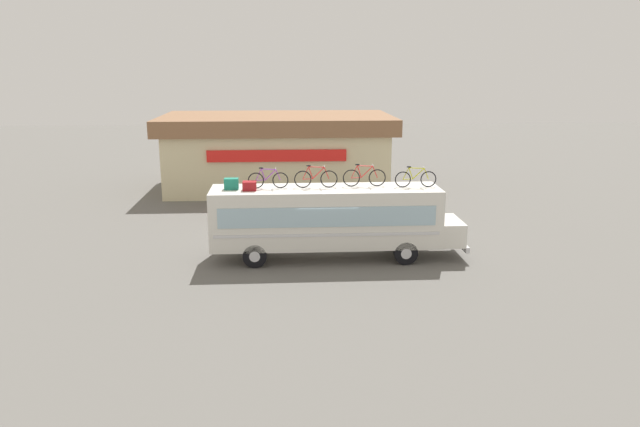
% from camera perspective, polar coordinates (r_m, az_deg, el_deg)
% --- Properties ---
extents(ground_plane, '(120.00, 120.00, 0.00)m').
position_cam_1_polar(ground_plane, '(26.11, 0.52, -4.20)').
color(ground_plane, '#605E59').
extents(bus, '(10.74, 2.44, 3.07)m').
position_cam_1_polar(bus, '(25.63, 0.98, -0.38)').
color(bus, silver).
rests_on(bus, ground).
extents(luggage_bag_1, '(0.58, 0.41, 0.46)m').
position_cam_1_polar(luggage_bag_1, '(25.30, -8.33, 2.77)').
color(luggage_bag_1, '#1E7F66').
rests_on(luggage_bag_1, bus).
extents(luggage_bag_2, '(0.55, 0.49, 0.37)m').
position_cam_1_polar(luggage_bag_2, '(25.02, -6.64, 2.60)').
color(luggage_bag_2, maroon).
rests_on(luggage_bag_2, bus).
extents(rooftop_bicycle_1, '(1.68, 0.44, 0.89)m').
position_cam_1_polar(rooftop_bicycle_1, '(25.31, -4.91, 3.20)').
color(rooftop_bicycle_1, black).
rests_on(rooftop_bicycle_1, bus).
extents(rooftop_bicycle_2, '(1.82, 0.44, 0.96)m').
position_cam_1_polar(rooftop_bicycle_2, '(25.34, -0.40, 3.33)').
color(rooftop_bicycle_2, black).
rests_on(rooftop_bicycle_2, bus).
extents(rooftop_bicycle_3, '(1.83, 0.44, 0.96)m').
position_cam_1_polar(rooftop_bicycle_3, '(25.68, 4.18, 3.44)').
color(rooftop_bicycle_3, black).
rests_on(rooftop_bicycle_3, bus).
extents(rooftop_bicycle_4, '(1.76, 0.44, 0.90)m').
position_cam_1_polar(rooftop_bicycle_4, '(25.75, 8.97, 3.28)').
color(rooftop_bicycle_4, black).
rests_on(rooftop_bicycle_4, bus).
extents(roadside_building, '(15.06, 8.59, 4.83)m').
position_cam_1_polar(roadside_building, '(40.72, -4.03, 5.90)').
color(roadside_building, beige).
rests_on(roadside_building, ground).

